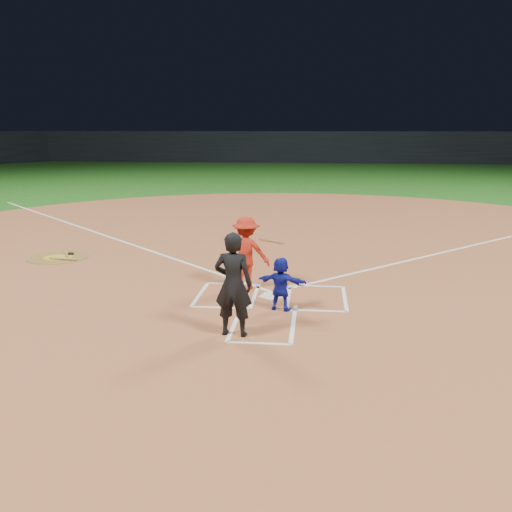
# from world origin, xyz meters

# --- Properties ---
(ground) EXTENTS (120.00, 120.00, 0.00)m
(ground) POSITION_xyz_m (0.00, 0.00, 0.00)
(ground) COLOR #185014
(ground) RESTS_ON ground
(home_plate_dirt) EXTENTS (28.00, 28.00, 0.01)m
(home_plate_dirt) POSITION_xyz_m (0.00, 6.00, 0.01)
(home_plate_dirt) COLOR brown
(home_plate_dirt) RESTS_ON ground
(stadium_wall_far) EXTENTS (80.00, 1.20, 3.20)m
(stadium_wall_far) POSITION_xyz_m (0.00, 48.00, 1.60)
(stadium_wall_far) COLOR black
(stadium_wall_far) RESTS_ON ground
(home_plate) EXTENTS (0.60, 0.60, 0.02)m
(home_plate) POSITION_xyz_m (0.00, 0.00, 0.02)
(home_plate) COLOR white
(home_plate) RESTS_ON home_plate_dirt
(on_deck_circle) EXTENTS (1.70, 1.70, 0.01)m
(on_deck_circle) POSITION_xyz_m (-6.33, 3.12, 0.02)
(on_deck_circle) COLOR brown
(on_deck_circle) RESTS_ON home_plate_dirt
(on_deck_logo) EXTENTS (0.80, 0.80, 0.00)m
(on_deck_logo) POSITION_xyz_m (-6.33, 3.12, 0.02)
(on_deck_logo) COLOR gold
(on_deck_logo) RESTS_ON on_deck_circle
(on_deck_bat_a) EXTENTS (0.46, 0.77, 0.06)m
(on_deck_bat_a) POSITION_xyz_m (-6.18, 3.37, 0.05)
(on_deck_bat_a) COLOR #A0773A
(on_deck_bat_a) RESTS_ON on_deck_circle
(on_deck_bat_c) EXTENTS (0.84, 0.17, 0.06)m
(on_deck_bat_c) POSITION_xyz_m (-6.03, 2.82, 0.05)
(on_deck_bat_c) COLOR olive
(on_deck_bat_c) RESTS_ON on_deck_circle
(bat_weight_donut) EXTENTS (0.19, 0.19, 0.05)m
(bat_weight_donut) POSITION_xyz_m (-6.13, 3.52, 0.05)
(bat_weight_donut) COLOR black
(bat_weight_donut) RESTS_ON on_deck_circle
(catcher) EXTENTS (1.06, 0.56, 1.10)m
(catcher) POSITION_xyz_m (0.26, -0.92, 0.56)
(catcher) COLOR #121994
(catcher) RESTS_ON home_plate_dirt
(umpire) EXTENTS (0.73, 0.52, 1.87)m
(umpire) POSITION_xyz_m (-0.48, -2.43, 0.94)
(umpire) COLOR black
(umpire) RESTS_ON home_plate_dirt
(chalk_markings) EXTENTS (28.35, 17.32, 0.01)m
(chalk_markings) POSITION_xyz_m (0.00, 5.29, 0.01)
(chalk_markings) COLOR white
(chalk_markings) RESTS_ON home_plate_dirt
(batter_at_plate) EXTENTS (1.41, 0.84, 1.66)m
(batter_at_plate) POSITION_xyz_m (-0.63, 0.60, 0.84)
(batter_at_plate) COLOR #AD2213
(batter_at_plate) RESTS_ON home_plate_dirt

